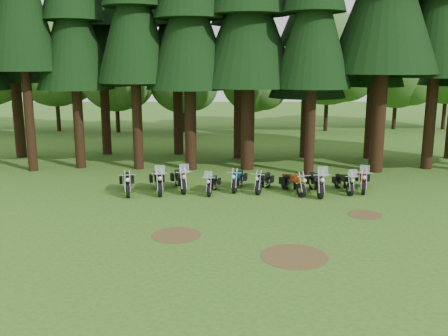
{
  "coord_description": "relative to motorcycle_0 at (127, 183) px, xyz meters",
  "views": [
    {
      "loc": [
        -1.25,
        -19.13,
        6.14
      ],
      "look_at": [
        -1.28,
        5.0,
        1.0
      ],
      "focal_mm": 40.0,
      "sensor_mm": 36.0,
      "label": 1
    }
  ],
  "objects": [
    {
      "name": "pine_back_2",
      "position": [
        1.51,
        10.48,
        9.27
      ],
      "size": [
        4.85,
        4.85,
        16.3
      ],
      "color": "#301D10",
      "rests_on": "ground"
    },
    {
      "name": "decid_6",
      "position": [
        20.75,
        23.09,
        4.71
      ],
      "size": [
        7.06,
        6.86,
        8.82
      ],
      "color": "#301D10",
      "rests_on": "ground"
    },
    {
      "name": "pine_back_4",
      "position": [
        9.93,
        9.33,
        7.76
      ],
      "size": [
        4.94,
        4.94,
        13.78
      ],
      "color": "#301D10",
      "rests_on": "ground"
    },
    {
      "name": "motorcycle_1",
      "position": [
        1.45,
        0.19,
        0.03
      ],
      "size": [
        0.83,
        2.48,
        1.56
      ],
      "rotation": [
        0.0,
        0.0,
        0.22
      ],
      "color": "black",
      "rests_on": "ground"
    },
    {
      "name": "pine_back_1",
      "position": [
        -3.36,
        10.43,
        9.22
      ],
      "size": [
        4.52,
        4.52,
        16.22
      ],
      "color": "#301D10",
      "rests_on": "ground"
    },
    {
      "name": "pine_back_5",
      "position": [
        13.97,
        8.94,
        9.28
      ],
      "size": [
        3.94,
        3.94,
        16.33
      ],
      "color": "#301D10",
      "rests_on": "ground"
    },
    {
      "name": "dirt_patch_0",
      "position": [
        2.89,
        -5.92,
        -0.49
      ],
      "size": [
        1.8,
        1.8,
        0.01
      ],
      "primitive_type": "cylinder",
      "color": "#4C3D1E",
      "rests_on": "ground"
    },
    {
      "name": "motorcycle_7",
      "position": [
        8.98,
        -0.12,
        0.03
      ],
      "size": [
        0.5,
        2.51,
        1.58
      ],
      "rotation": [
        0.0,
        0.0,
        0.05
      ],
      "color": "black",
      "rests_on": "ground"
    },
    {
      "name": "decid_5",
      "position": [
        14.19,
        21.79,
        5.74
      ],
      "size": [
        8.45,
        8.21,
        10.56
      ],
      "color": "#301D10",
      "rests_on": "ground"
    },
    {
      "name": "motorcycle_3",
      "position": [
        4.05,
        0.07,
        -0.07
      ],
      "size": [
        0.59,
        2.04,
        1.28
      ],
      "rotation": [
        0.0,
        0.0,
        -0.17
      ],
      "color": "black",
      "rests_on": "ground"
    },
    {
      "name": "ground",
      "position": [
        5.89,
        -3.92,
        -0.49
      ],
      "size": [
        120.0,
        120.0,
        0.0
      ],
      "primitive_type": "plane",
      "color": "#31621B",
      "rests_on": "ground"
    },
    {
      "name": "decid_2",
      "position": [
        -4.54,
        20.86,
        4.46
      ],
      "size": [
        6.72,
        6.53,
        8.4
      ],
      "color": "#301D10",
      "rests_on": "ground"
    },
    {
      "name": "pine_back_3",
      "position": [
        5.52,
        9.02,
        9.2
      ],
      "size": [
        4.35,
        4.35,
        16.2
      ],
      "color": "#301D10",
      "rests_on": "ground"
    },
    {
      "name": "motorcycle_9",
      "position": [
        11.38,
        0.54,
        0.0
      ],
      "size": [
        0.82,
        2.36,
        1.49
      ],
      "rotation": [
        0.0,
        0.0,
        -0.23
      ],
      "color": "black",
      "rests_on": "ground"
    },
    {
      "name": "motorcycle_6",
      "position": [
        7.9,
        -0.01,
        -0.03
      ],
      "size": [
        0.95,
        2.13,
        0.91
      ],
      "rotation": [
        0.0,
        0.0,
        0.37
      ],
      "color": "black",
      "rests_on": "ground"
    },
    {
      "name": "motorcycle_2",
      "position": [
        2.47,
        0.59,
        0.02
      ],
      "size": [
        0.92,
        2.41,
        1.53
      ],
      "rotation": [
        0.0,
        0.0,
        0.26
      ],
      "color": "black",
      "rests_on": "ground"
    },
    {
      "name": "motorcycle_4",
      "position": [
        5.3,
        0.77,
        -0.03
      ],
      "size": [
        0.63,
        2.21,
        0.91
      ],
      "rotation": [
        0.0,
        0.0,
        -0.22
      ],
      "color": "black",
      "rests_on": "ground"
    },
    {
      "name": "dirt_patch_2",
      "position": [
        6.89,
        -7.92,
        -0.49
      ],
      "size": [
        2.2,
        2.2,
        0.01
      ],
      "primitive_type": "cylinder",
      "color": "#4C3D1E",
      "rests_on": "ground"
    },
    {
      "name": "decid_1",
      "position": [
        -10.09,
        21.85,
        5.34
      ],
      "size": [
        7.91,
        7.69,
        9.88
      ],
      "color": "#301D10",
      "rests_on": "ground"
    },
    {
      "name": "motorcycle_8",
      "position": [
        10.38,
        0.22,
        -0.05
      ],
      "size": [
        0.61,
        2.12,
        1.33
      ],
      "rotation": [
        0.0,
        0.0,
        0.17
      ],
      "color": "black",
      "rests_on": "ground"
    },
    {
      "name": "motorcycle_5",
      "position": [
        6.52,
        0.42,
        -0.04
      ],
      "size": [
        0.93,
        2.08,
        0.89
      ],
      "rotation": [
        0.0,
        0.0,
        -0.38
      ],
      "color": "black",
      "rests_on": "ground"
    },
    {
      "name": "decid_3",
      "position": [
        1.18,
        21.21,
        4.02
      ],
      "size": [
        6.12,
        5.95,
        7.65
      ],
      "color": "#301D10",
      "rests_on": "ground"
    },
    {
      "name": "decid_4",
      "position": [
        7.47,
        22.4,
        3.88
      ],
      "size": [
        5.93,
        5.76,
        7.41
      ],
      "color": "#301D10",
      "rests_on": "ground"
    },
    {
      "name": "dirt_patch_1",
      "position": [
        10.39,
        -3.42,
        -0.49
      ],
      "size": [
        1.4,
        1.4,
        0.01
      ],
      "primitive_type": "cylinder",
      "color": "#4C3D1E",
      "rests_on": "ground"
    },
    {
      "name": "motorcycle_0",
      "position": [
        0.0,
        0.0,
        0.0
      ],
      "size": [
        0.66,
        2.36,
        0.97
      ],
      "rotation": [
        0.0,
        0.0,
        0.22
      ],
      "color": "black",
      "rests_on": "ground"
    }
  ]
}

